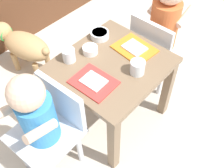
% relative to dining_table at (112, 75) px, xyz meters
% --- Properties ---
extents(ground_plane, '(7.00, 7.00, 0.00)m').
position_rel_dining_table_xyz_m(ground_plane, '(0.00, 0.00, -0.36)').
color(ground_plane, beige).
extents(dining_table, '(0.52, 0.48, 0.45)m').
position_rel_dining_table_xyz_m(dining_table, '(0.00, 0.00, 0.00)').
color(dining_table, '#7A6047').
rests_on(dining_table, ground).
extents(seated_child_left, '(0.29, 0.29, 0.67)m').
position_rel_dining_table_xyz_m(seated_child_left, '(-0.42, 0.03, 0.07)').
color(seated_child_left, silver).
rests_on(seated_child_left, ground).
extents(seated_child_right, '(0.28, 0.28, 0.73)m').
position_rel_dining_table_xyz_m(seated_child_right, '(0.42, -0.01, 0.10)').
color(seated_child_right, silver).
rests_on(seated_child_right, ground).
extents(dog, '(0.24, 0.46, 0.32)m').
position_rel_dining_table_xyz_m(dog, '(-0.08, 0.70, -0.14)').
color(dog, tan).
rests_on(dog, ground).
extents(food_tray_left, '(0.16, 0.20, 0.02)m').
position_rel_dining_table_xyz_m(food_tray_left, '(-0.15, -0.02, 0.09)').
color(food_tray_left, red).
rests_on(food_tray_left, dining_table).
extents(food_tray_right, '(0.18, 0.21, 0.02)m').
position_rel_dining_table_xyz_m(food_tray_right, '(0.15, -0.02, 0.09)').
color(food_tray_right, orange).
rests_on(food_tray_right, dining_table).
extents(water_cup_left, '(0.07, 0.07, 0.07)m').
position_rel_dining_table_xyz_m(water_cup_left, '(0.03, -0.13, 0.12)').
color(water_cup_left, white).
rests_on(water_cup_left, dining_table).
extents(water_cup_right, '(0.06, 0.06, 0.07)m').
position_rel_dining_table_xyz_m(water_cup_right, '(-0.12, 0.17, 0.12)').
color(water_cup_right, white).
rests_on(water_cup_right, dining_table).
extents(veggie_bowl_far, '(0.08, 0.08, 0.04)m').
position_rel_dining_table_xyz_m(veggie_bowl_far, '(-0.01, 0.13, 0.11)').
color(veggie_bowl_far, white).
rests_on(veggie_bowl_far, dining_table).
extents(cereal_bowl_left_side, '(0.10, 0.10, 0.04)m').
position_rel_dining_table_xyz_m(cereal_bowl_left_side, '(0.10, 0.18, 0.11)').
color(cereal_bowl_left_side, white).
rests_on(cereal_bowl_left_side, dining_table).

